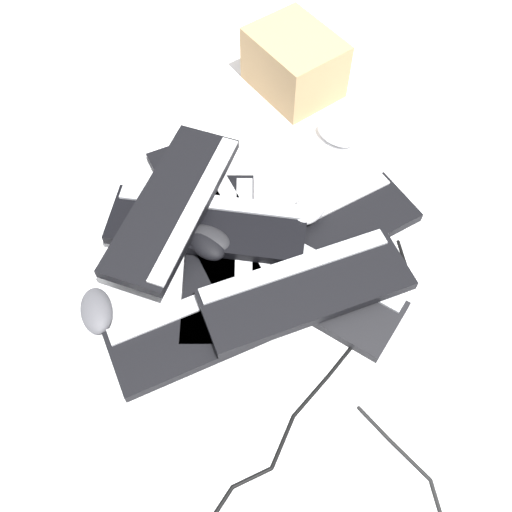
% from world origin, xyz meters
% --- Properties ---
extents(ground_plane, '(3.20, 3.20, 0.00)m').
position_xyz_m(ground_plane, '(0.00, 0.00, 0.00)').
color(ground_plane, white).
extents(keyboard_0, '(0.45, 0.18, 0.03)m').
position_xyz_m(keyboard_0, '(0.06, 0.03, 0.01)').
color(keyboard_0, black).
rests_on(keyboard_0, ground).
extents(keyboard_1, '(0.30, 0.46, 0.03)m').
position_xyz_m(keyboard_1, '(0.03, 0.16, 0.01)').
color(keyboard_1, black).
rests_on(keyboard_1, ground).
extents(keyboard_2, '(0.46, 0.33, 0.03)m').
position_xyz_m(keyboard_2, '(-0.22, 0.05, 0.01)').
color(keyboard_2, black).
rests_on(keyboard_2, ground).
extents(keyboard_3, '(0.39, 0.44, 0.03)m').
position_xyz_m(keyboard_3, '(-0.12, -0.03, 0.01)').
color(keyboard_3, black).
rests_on(keyboard_3, ground).
extents(keyboard_4, '(0.33, 0.46, 0.03)m').
position_xyz_m(keyboard_4, '(-0.02, -0.16, 0.01)').
color(keyboard_4, black).
rests_on(keyboard_4, ground).
extents(keyboard_5, '(0.46, 0.35, 0.03)m').
position_xyz_m(keyboard_5, '(-0.18, -0.00, 0.04)').
color(keyboard_5, black).
rests_on(keyboard_5, keyboard_2).
extents(keyboard_6, '(0.28, 0.46, 0.03)m').
position_xyz_m(keyboard_6, '(-0.26, -0.02, 0.07)').
color(keyboard_6, black).
rests_on(keyboard_6, keyboard_5).
extents(keyboard_7, '(0.36, 0.45, 0.03)m').
position_xyz_m(keyboard_7, '(0.09, -0.00, 0.04)').
color(keyboard_7, black).
rests_on(keyboard_7, keyboard_0).
extents(mouse_0, '(0.13, 0.12, 0.04)m').
position_xyz_m(mouse_0, '(-0.23, -0.30, 0.02)').
color(mouse_0, '#4C4C51').
rests_on(mouse_0, ground).
extents(mouse_1, '(0.12, 0.09, 0.04)m').
position_xyz_m(mouse_1, '(-0.15, -0.03, 0.05)').
color(mouse_1, black).
rests_on(mouse_1, keyboard_3).
extents(mouse_2, '(0.12, 0.08, 0.04)m').
position_xyz_m(mouse_2, '(-0.12, 0.43, 0.02)').
color(mouse_2, silver).
rests_on(mouse_2, ground).
extents(mouse_3, '(0.12, 0.08, 0.04)m').
position_xyz_m(mouse_3, '(-0.15, -0.04, 0.05)').
color(mouse_3, black).
rests_on(mouse_3, keyboard_3).
extents(mouse_4, '(0.08, 0.12, 0.04)m').
position_xyz_m(mouse_4, '(-0.02, 0.18, 0.05)').
color(mouse_4, '#B7B7BC').
rests_on(mouse_4, keyboard_1).
extents(cable_0, '(0.09, 0.76, 0.01)m').
position_xyz_m(cable_0, '(0.23, -0.11, 0.00)').
color(cable_0, black).
rests_on(cable_0, ground).
extents(cardboard_box, '(0.28, 0.24, 0.16)m').
position_xyz_m(cardboard_box, '(-0.32, 0.52, 0.08)').
color(cardboard_box, tan).
rests_on(cardboard_box, ground).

